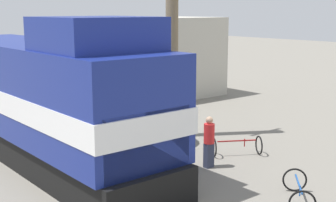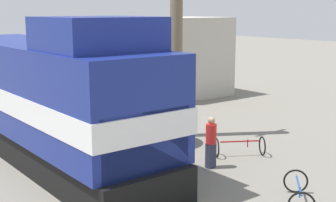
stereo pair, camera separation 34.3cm
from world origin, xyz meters
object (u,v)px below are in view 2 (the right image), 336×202
(billboard_sign, at_px, (110,67))
(bicycle_spare, at_px, (299,192))
(utility_pole, at_px, (176,16))
(person_bystander, at_px, (211,140))
(locomotive, at_px, (48,98))
(bicycle, at_px, (240,146))
(vendor_umbrella, at_px, (151,88))

(billboard_sign, height_order, bicycle_spare, billboard_sign)
(utility_pole, height_order, person_bystander, utility_pole)
(locomotive, height_order, person_bystander, locomotive)
(person_bystander, distance_m, bicycle_spare, 3.55)
(utility_pole, distance_m, bicycle_spare, 8.53)
(person_bystander, bearing_deg, utility_pole, 67.36)
(utility_pole, bearing_deg, person_bystander, -112.64)
(bicycle, bearing_deg, person_bystander, 130.26)
(person_bystander, bearing_deg, billboard_sign, 83.86)
(vendor_umbrella, height_order, billboard_sign, billboard_sign)
(person_bystander, relative_size, bicycle, 0.94)
(bicycle_spare, bearing_deg, billboard_sign, 132.83)
(bicycle, bearing_deg, utility_pole, 32.26)
(bicycle, bearing_deg, locomotive, 83.71)
(vendor_umbrella, distance_m, bicycle, 3.87)
(utility_pole, relative_size, bicycle, 5.30)
(locomotive, xyz_separation_m, utility_pole, (5.06, -0.53, 2.65))
(billboard_sign, relative_size, bicycle_spare, 1.99)
(locomotive, relative_size, vendor_umbrella, 5.40)
(utility_pole, xyz_separation_m, billboard_sign, (-0.72, 3.80, -2.28))
(person_bystander, distance_m, bicycle, 1.71)
(utility_pole, relative_size, billboard_sign, 2.79)
(bicycle_spare, bearing_deg, vendor_umbrella, 135.48)
(utility_pole, height_order, bicycle, utility_pole)
(utility_pole, height_order, vendor_umbrella, utility_pole)
(person_bystander, height_order, bicycle, person_bystander)
(person_bystander, bearing_deg, bicycle_spare, -93.18)
(bicycle, bearing_deg, vendor_umbrella, 56.32)
(bicycle, distance_m, bicycle_spare, 4.17)
(vendor_umbrella, distance_m, person_bystander, 3.59)
(locomotive, height_order, utility_pole, utility_pole)
(locomotive, distance_m, bicycle, 6.68)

